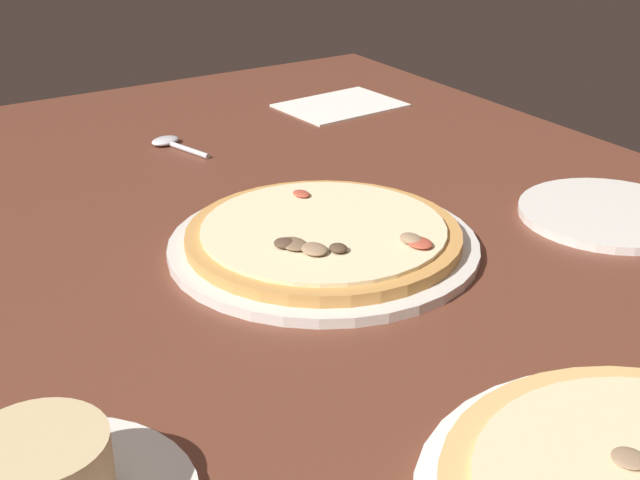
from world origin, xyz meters
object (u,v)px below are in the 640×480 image
at_px(pizza_main, 324,240).
at_px(paper_menu, 341,105).
at_px(side_plate, 609,213).
at_px(spoon, 171,143).

height_order(pizza_main, paper_menu, pizza_main).
xyz_separation_m(pizza_main, paper_menu, (0.41, -0.29, -0.01)).
relative_size(side_plate, spoon, 1.87).
distance_m(side_plate, spoon, 0.56).
relative_size(pizza_main, side_plate, 1.60).
distance_m(paper_menu, spoon, 0.29).
xyz_separation_m(side_plate, paper_menu, (0.50, 0.01, -0.00)).
xyz_separation_m(side_plate, spoon, (0.47, 0.30, 0.00)).
bearing_deg(side_plate, paper_menu, 1.52).
bearing_deg(spoon, paper_menu, -83.01).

